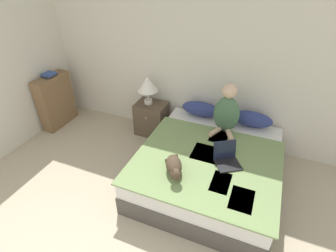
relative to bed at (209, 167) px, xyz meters
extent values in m
cube|color=beige|center=(-0.60, 1.03, 1.03)|extent=(5.83, 0.05, 2.55)
cube|color=#4C4742|center=(0.00, 0.01, -0.11)|extent=(1.69, 1.92, 0.27)
cube|color=silver|center=(0.00, 0.01, 0.13)|extent=(1.67, 1.89, 0.21)
cube|color=#758E56|center=(0.00, -0.18, 0.24)|extent=(1.74, 1.53, 0.02)
cube|color=#5B9384|center=(0.24, -0.46, 0.25)|extent=(0.20, 0.34, 0.01)
cube|color=#5B9384|center=(0.02, 0.38, 0.25)|extent=(0.24, 0.30, 0.01)
cube|color=#5B9384|center=(-0.04, -0.04, 0.25)|extent=(0.37, 0.35, 0.01)
cube|color=#5B9384|center=(0.49, -0.62, 0.25)|extent=(0.24, 0.34, 0.01)
ellipsoid|color=navy|center=(-0.38, 0.82, 0.37)|extent=(0.59, 0.23, 0.23)
ellipsoid|color=navy|center=(0.38, 0.82, 0.37)|extent=(0.59, 0.23, 0.23)
ellipsoid|color=#476B4C|center=(0.05, 0.56, 0.52)|extent=(0.36, 0.20, 0.53)
sphere|color=#DBB293|center=(0.05, 0.56, 0.87)|extent=(0.20, 0.20, 0.20)
cylinder|color=#DBB293|center=(-0.05, 0.44, 0.29)|extent=(0.17, 0.26, 0.07)
cylinder|color=#DBB293|center=(0.15, 0.44, 0.29)|extent=(0.17, 0.26, 0.07)
ellipsoid|color=#473828|center=(-0.31, -0.50, 0.34)|extent=(0.31, 0.36, 0.18)
sphere|color=#473828|center=(-0.22, -0.66, 0.37)|extent=(0.13, 0.13, 0.13)
cone|color=#473828|center=(-0.19, -0.64, 0.42)|extent=(0.06, 0.06, 0.06)
cone|color=#473828|center=(-0.25, -0.67, 0.42)|extent=(0.06, 0.06, 0.06)
cylinder|color=#473828|center=(-0.41, -0.31, 0.27)|extent=(0.12, 0.17, 0.04)
cube|color=black|center=(0.26, -0.16, 0.26)|extent=(0.37, 0.35, 0.02)
cube|color=black|center=(0.18, -0.05, 0.38)|extent=(0.27, 0.21, 0.23)
cube|color=brown|center=(-1.21, 0.77, 0.03)|extent=(0.50, 0.38, 0.56)
sphere|color=tan|center=(-1.21, 0.57, 0.16)|extent=(0.03, 0.03, 0.03)
cylinder|color=beige|center=(-1.25, 0.77, 0.35)|extent=(0.13, 0.13, 0.07)
cylinder|color=beige|center=(-1.25, 0.77, 0.46)|extent=(0.02, 0.02, 0.16)
cone|color=white|center=(-1.25, 0.77, 0.66)|extent=(0.32, 0.32, 0.24)
cube|color=brown|center=(-2.87, 0.40, 0.21)|extent=(0.22, 0.67, 0.91)
cube|color=#2D2D33|center=(-2.87, 0.40, 0.68)|extent=(0.18, 0.24, 0.03)
cube|color=#334C8E|center=(-2.88, 0.40, 0.71)|extent=(0.18, 0.20, 0.03)
camera|label=1|loc=(0.49, -2.60, 2.37)|focal=28.00mm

